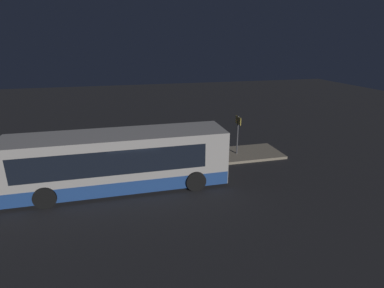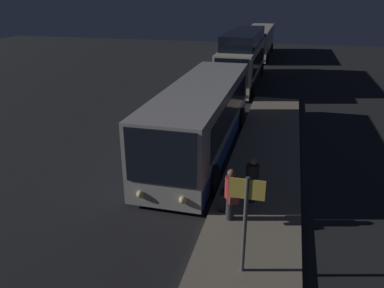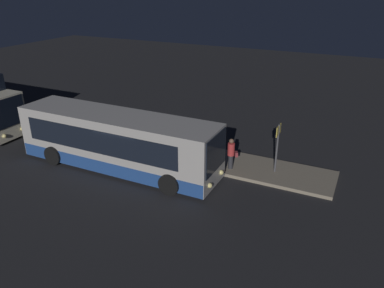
% 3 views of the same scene
% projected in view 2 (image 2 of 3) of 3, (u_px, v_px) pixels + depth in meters
% --- Properties ---
extents(ground, '(80.00, 80.00, 0.00)m').
position_uv_depth(ground, '(195.00, 155.00, 16.33)').
color(ground, '#232326').
extents(platform, '(20.00, 2.82, 0.17)m').
position_uv_depth(platform, '(265.00, 161.00, 15.60)').
color(platform, gray).
rests_on(platform, ground).
extents(bus_lead, '(11.23, 2.86, 2.98)m').
position_uv_depth(bus_lead, '(202.00, 118.00, 16.45)').
color(bus_lead, '#B2ADA8').
rests_on(bus_lead, ground).
extents(bus_second, '(11.58, 2.73, 3.93)m').
position_uv_depth(bus_second, '(243.00, 61.00, 28.70)').
color(bus_second, beige).
rests_on(bus_second, ground).
extents(bus_third, '(11.64, 2.78, 3.08)m').
position_uv_depth(bus_third, '(259.00, 42.00, 41.21)').
color(bus_third, beige).
rests_on(bus_third, ground).
extents(passenger_boarding, '(0.60, 0.60, 1.57)m').
position_uv_depth(passenger_boarding, '(252.00, 179.00, 12.11)').
color(passenger_boarding, '#2D2D33').
rests_on(passenger_boarding, platform).
extents(passenger_waiting, '(0.62, 0.53, 1.68)m').
position_uv_depth(passenger_waiting, '(231.00, 193.00, 11.10)').
color(passenger_waiting, '#2D2D33').
rests_on(passenger_waiting, platform).
extents(suitcase, '(0.45, 0.20, 0.84)m').
position_uv_depth(suitcase, '(223.00, 200.00, 11.88)').
color(suitcase, black).
rests_on(suitcase, platform).
extents(sign_post, '(0.10, 0.82, 2.60)m').
position_uv_depth(sign_post, '(246.00, 212.00, 8.70)').
color(sign_post, '#4C4C51').
rests_on(sign_post, platform).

